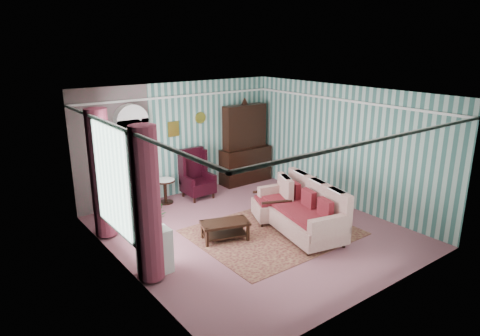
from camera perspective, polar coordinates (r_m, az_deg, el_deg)
floor at (r=9.16m, az=1.73°, el=-8.43°), size 6.00×6.00×0.00m
room_shell at (r=8.29m, az=-2.25°, el=3.55°), size 5.53×6.02×2.91m
bookcase at (r=10.44m, az=-13.92°, el=0.81°), size 0.80×0.28×2.24m
dresser_hutch at (r=11.92m, az=0.76°, el=3.55°), size 1.50×0.56×2.36m
wingback_left at (r=10.15m, az=-14.13°, el=-2.59°), size 0.76×0.80×1.25m
wingback_right at (r=10.90m, az=-5.68°, el=-0.83°), size 0.76×0.80×1.25m
seated_woman at (r=10.16m, az=-14.12°, el=-2.78°), size 0.44×0.40×1.18m
round_side_table at (r=10.74m, az=-9.92°, el=-3.10°), size 0.50×0.50×0.60m
nest_table at (r=11.23m, az=8.75°, el=-2.31°), size 0.45×0.38×0.54m
plant_stand at (r=7.62m, az=-11.29°, el=-10.92°), size 0.55×0.35×0.80m
rug at (r=9.13m, az=4.41°, el=-8.53°), size 3.20×2.60×0.01m
sofa at (r=9.00m, az=8.05°, el=-5.17°), size 1.50×2.37×1.13m
floral_armchair at (r=9.56m, az=4.25°, el=-4.56°), size 0.98×1.04×0.86m
coffee_table at (r=8.72m, az=-2.02°, el=-8.38°), size 1.07×0.78×0.40m
potted_plant_a at (r=7.31m, az=-11.32°, el=-6.78°), size 0.48×0.45×0.43m
potted_plant_b at (r=7.51m, az=-11.14°, el=-6.07°), size 0.30×0.27×0.45m
potted_plant_c at (r=7.36m, az=-11.95°, el=-6.92°), size 0.23×0.23×0.37m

